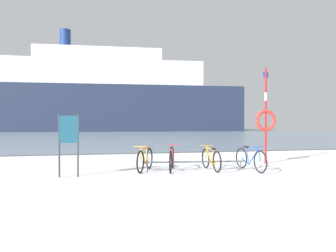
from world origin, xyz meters
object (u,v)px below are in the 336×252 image
at_px(bicycle_0, 145,159).
at_px(info_sign, 69,135).
at_px(bicycle_3, 250,159).
at_px(rescue_post, 266,119).
at_px(ferry_ship, 105,98).
at_px(bicycle_2, 211,159).
at_px(bicycle_1, 172,159).

distance_m(bicycle_0, info_sign, 2.45).
bearing_deg(bicycle_3, info_sign, 179.90).
bearing_deg(bicycle_3, bicycle_0, 168.83).
bearing_deg(rescue_post, bicycle_3, -132.98).
relative_size(bicycle_3, ferry_ship, 0.03).
height_order(bicycle_0, ferry_ship, ferry_ship).
xyz_separation_m(bicycle_0, bicycle_2, (2.07, -0.29, -0.01)).
bearing_deg(rescue_post, bicycle_1, -165.73).
bearing_deg(info_sign, bicycle_1, 9.36).
xyz_separation_m(bicycle_1, bicycle_3, (2.43, -0.51, -0.00)).
height_order(bicycle_3, info_sign, info_sign).
bearing_deg(info_sign, bicycle_2, 4.61).
height_order(bicycle_2, rescue_post, rescue_post).
xyz_separation_m(bicycle_0, bicycle_1, (0.83, -0.13, 0.01)).
bearing_deg(info_sign, bicycle_3, -0.10).
bearing_deg(bicycle_1, ferry_ship, 91.00).
bearing_deg(info_sign, ferry_ship, 87.91).
relative_size(bicycle_2, bicycle_3, 0.93).
bearing_deg(ferry_ship, bicycle_0, -89.84).
relative_size(bicycle_0, bicycle_2, 0.94).
height_order(bicycle_1, info_sign, info_sign).
xyz_separation_m(bicycle_3, info_sign, (-5.48, 0.01, 0.80)).
height_order(bicycle_1, ferry_ship, ferry_ship).
height_order(bicycle_0, bicycle_1, bicycle_1).
distance_m(bicycle_1, rescue_post, 4.14).
height_order(bicycle_2, bicycle_3, bicycle_3).
distance_m(bicycle_1, ferry_ship, 56.57).
relative_size(bicycle_0, bicycle_3, 0.87).
relative_size(bicycle_1, bicycle_2, 1.06).
bearing_deg(bicycle_3, bicycle_1, 168.06).
bearing_deg(bicycle_2, info_sign, -175.39).
bearing_deg(bicycle_2, ferry_ship, 92.26).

